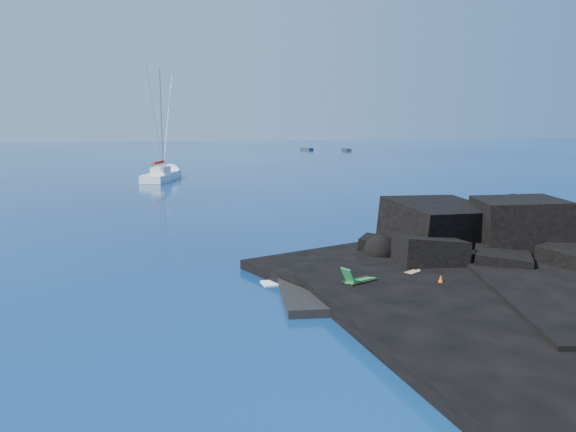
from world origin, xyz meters
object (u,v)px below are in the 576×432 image
Objects in this scene: deck_chair at (360,276)px; distant_boat_b at (346,151)px; sunbather at (412,274)px; distant_boat_a at (307,150)px; sailboat at (162,180)px; marker_cone at (441,282)px.

distant_boat_b is at bearing 47.40° from deck_chair.
distant_boat_a is at bearing 47.82° from sunbather.
distant_boat_a is at bearing 78.31° from sailboat.
deck_chair is at bearing -65.03° from sailboat.
distant_boat_b is at bearing -52.18° from distant_boat_a.
distant_boat_a is 10.76m from distant_boat_b.
sailboat reaches higher than marker_cone.
sunbather is (2.82, 1.00, -0.35)m from deck_chair.
distant_boat_a is at bearing 52.17° from deck_chair.
marker_cone reaches higher than distant_boat_b.
marker_cone reaches higher than sunbather.
deck_chair is at bearing 166.75° from marker_cone.
distant_boat_a is at bearing 150.05° from distant_boat_b.
sailboat is 51.40m from sunbather.
sailboat is at bearing -123.44° from distant_boat_b.
sunbather is 124.24m from distant_boat_a.
sunbather is at bearing 105.01° from marker_cone.
distant_boat_b is at bearing 43.02° from sunbather.
sailboat is 8.99× the size of deck_chair.
sailboat reaches higher than deck_chair.
sunbather is at bearing -122.58° from distant_boat_a.
deck_chair is 0.36× the size of distant_boat_b.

